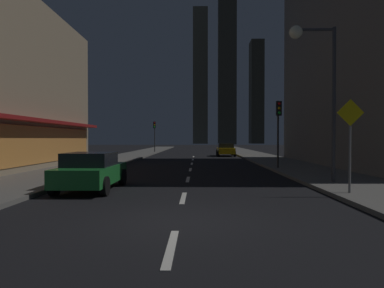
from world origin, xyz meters
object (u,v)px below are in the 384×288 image
car_parked_far (226,150)px  fire_hydrant_far_left (114,159)px  traffic_light_far_left (155,130)px  pedestrian_crossing_sign (350,137)px  car_parked_near (91,171)px  traffic_light_near_right (279,119)px  street_lamp_right (314,65)px

car_parked_far → fire_hydrant_far_left: bearing=-126.8°
traffic_light_far_left → pedestrian_crossing_sign: 37.25m
car_parked_near → traffic_light_near_right: (9.10, 8.39, 2.45)m
fire_hydrant_far_left → pedestrian_crossing_sign: pedestrian_crossing_sign is taller
car_parked_near → street_lamp_right: bearing=9.4°
street_lamp_right → car_parked_far: bearing=94.2°
car_parked_near → traffic_light_far_left: 34.22m
traffic_light_near_right → street_lamp_right: 7.16m
fire_hydrant_far_left → traffic_light_near_right: (11.40, -4.58, 2.74)m
car_parked_far → pedestrian_crossing_sign: 27.23m
fire_hydrant_far_left → car_parked_far: bearing=53.2°
traffic_light_far_left → pedestrian_crossing_sign: bearing=-72.7°
pedestrian_crossing_sign → fire_hydrant_far_left: bearing=128.6°
traffic_light_far_left → street_lamp_right: 34.42m
car_parked_near → fire_hydrant_far_left: (-2.30, 12.97, -0.29)m
fire_hydrant_far_left → traffic_light_far_left: (0.40, 21.11, 2.74)m
car_parked_near → traffic_light_near_right: size_ratio=1.01×
car_parked_far → traffic_light_near_right: (1.90, -17.28, 2.45)m
car_parked_far → traffic_light_near_right: size_ratio=1.01×
car_parked_near → traffic_light_near_right: traffic_light_near_right is taller
traffic_light_near_right → pedestrian_crossing_sign: traffic_light_near_right is taller
car_parked_near → car_parked_far: same height
fire_hydrant_far_left → street_lamp_right: size_ratio=0.10×
fire_hydrant_far_left → traffic_light_far_left: traffic_light_far_left is taller
car_parked_far → pedestrian_crossing_sign: size_ratio=1.34×
car_parked_far → street_lamp_right: street_lamp_right is taller
car_parked_near → fire_hydrant_far_left: car_parked_near is taller
car_parked_near → car_parked_far: size_ratio=1.00×
traffic_light_near_right → street_lamp_right: bearing=-91.0°
traffic_light_near_right → street_lamp_right: size_ratio=0.64×
car_parked_near → pedestrian_crossing_sign: 9.40m
pedestrian_crossing_sign → car_parked_near: bearing=171.0°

